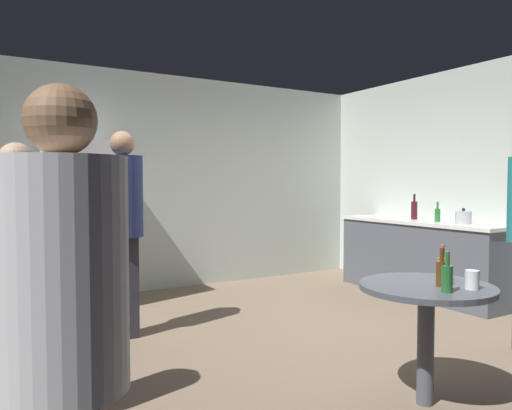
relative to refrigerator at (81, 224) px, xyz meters
name	(u,v)px	position (x,y,z in m)	size (l,w,h in m)	color
ground_plane	(304,349)	(1.36, -2.20, -0.95)	(5.20, 5.20, 0.10)	#7A6651
wall_back	(184,183)	(1.36, 0.43, 0.45)	(5.32, 0.06, 2.70)	beige
wall_side_right	(498,183)	(3.99, -2.20, 0.45)	(0.06, 5.20, 2.70)	beige
refrigerator	(81,224)	(0.00, 0.00, 0.00)	(0.70, 0.68, 1.80)	white
kitchen_counter	(422,257)	(3.64, -1.47, -0.45)	(0.64, 2.18, 0.90)	#4C515B
kettle	(463,217)	(3.60, -2.07, 0.07)	(0.24, 0.17, 0.18)	#B2B2B7
wine_bottle_on_counter	(414,210)	(3.66, -1.33, 0.12)	(0.08, 0.08, 0.31)	#3F141E
beer_bottle_on_counter	(437,214)	(3.61, -1.72, 0.08)	(0.06, 0.06, 0.23)	#26662D
foreground_table	(426,302)	(1.34, -3.48, -0.27)	(0.80, 0.80, 0.73)	#4C515B
beer_bottle_amber	(442,269)	(1.48, -3.48, -0.08)	(0.06, 0.06, 0.23)	#8C5919
beer_bottle_brown	(441,272)	(1.38, -3.56, -0.08)	(0.06, 0.06, 0.23)	#593314
beer_bottle_green	(447,278)	(1.27, -3.68, -0.08)	(0.06, 0.06, 0.23)	#26662D
plastic_cup_white	(472,280)	(1.46, -3.70, -0.11)	(0.08, 0.08, 0.11)	white
person_in_white_shirt	(65,337)	(-0.82, -4.10, 0.04)	(0.40, 0.40, 1.61)	#2D2D38
person_in_orange_shirt	(19,266)	(-0.81, -2.61, 0.01)	(0.38, 0.38, 1.56)	#2D2D38
person_in_navy_shirt	(123,217)	(0.11, -1.27, 0.15)	(0.35, 0.35, 1.79)	#2D2D38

